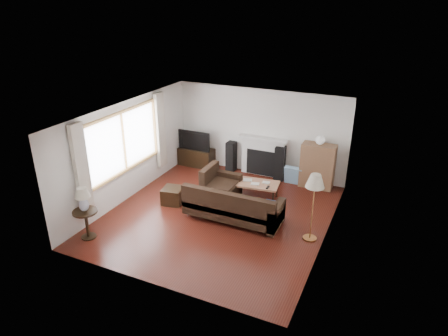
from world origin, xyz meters
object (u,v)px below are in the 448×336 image
at_px(tv_stand, 196,157).
at_px(coffee_table, 256,190).
at_px(sectional_sofa, 233,205).
at_px(side_table, 87,224).
at_px(bookshelf, 317,166).
at_px(floor_lamp, 313,208).

bearing_deg(tv_stand, coffee_table, -28.24).
xyz_separation_m(sectional_sofa, side_table, (-2.55, -1.99, -0.07)).
distance_m(bookshelf, floor_lamp, 2.66).
distance_m(tv_stand, bookshelf, 3.70).
relative_size(sectional_sofa, coffee_table, 2.16).
relative_size(coffee_table, floor_lamp, 0.74).
relative_size(sectional_sofa, floor_lamp, 1.60).
distance_m(bookshelf, sectional_sofa, 2.91).
bearing_deg(coffee_table, side_table, -136.61).
relative_size(tv_stand, bookshelf, 0.88).
distance_m(sectional_sofa, side_table, 3.24).
relative_size(floor_lamp, side_table, 2.33).
bearing_deg(floor_lamp, bookshelf, 100.12).
bearing_deg(coffee_table, floor_lamp, -43.73).
distance_m(tv_stand, floor_lamp, 4.91).
height_order(tv_stand, floor_lamp, floor_lamp).
height_order(tv_stand, coffee_table, tv_stand).
bearing_deg(tv_stand, side_table, -92.76).
relative_size(tv_stand, floor_lamp, 0.71).
relative_size(coffee_table, side_table, 1.74).
height_order(sectional_sofa, side_table, sectional_sofa).
bearing_deg(sectional_sofa, bookshelf, 62.12).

